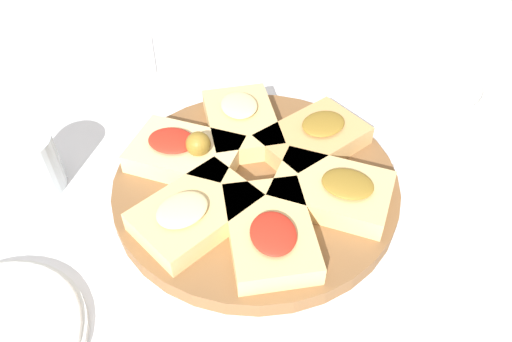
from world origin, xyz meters
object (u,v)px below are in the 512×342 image
(serving_board, at_px, (256,185))
(napkin_stack, at_px, (112,58))
(plate_left, at_px, (429,84))
(water_glass, at_px, (31,164))

(serving_board, xyz_separation_m, napkin_stack, (0.03, -0.41, -0.01))
(napkin_stack, bearing_deg, serving_board, 93.90)
(serving_board, xyz_separation_m, plate_left, (-0.37, -0.03, -0.00))
(water_glass, bearing_deg, serving_board, 143.27)
(water_glass, relative_size, napkin_stack, 0.54)
(serving_board, height_order, plate_left, serving_board)
(serving_board, distance_m, water_glass, 0.29)
(plate_left, xyz_separation_m, water_glass, (0.61, -0.15, 0.03))
(water_glass, bearing_deg, plate_left, 166.42)
(serving_board, xyz_separation_m, water_glass, (0.23, -0.17, 0.03))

